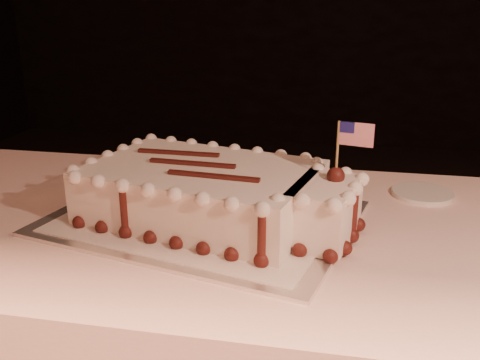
# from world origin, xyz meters

# --- Properties ---
(cake_board) EXTENTS (0.69, 0.58, 0.01)m
(cake_board) POSITION_xyz_m (-0.42, 0.60, 0.75)
(cake_board) COLOR silver
(cake_board) RESTS_ON banquet_table
(doily) EXTENTS (0.62, 0.52, 0.00)m
(doily) POSITION_xyz_m (-0.42, 0.60, 0.76)
(doily) COLOR silver
(doily) RESTS_ON cake_board
(sheet_cake) EXTENTS (0.60, 0.42, 0.23)m
(sheet_cake) POSITION_xyz_m (-0.39, 0.59, 0.81)
(sheet_cake) COLOR white
(sheet_cake) RESTS_ON doily
(side_plate) EXTENTS (0.14, 0.14, 0.01)m
(side_plate) POSITION_xyz_m (0.06, 0.83, 0.76)
(side_plate) COLOR white
(side_plate) RESTS_ON banquet_table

